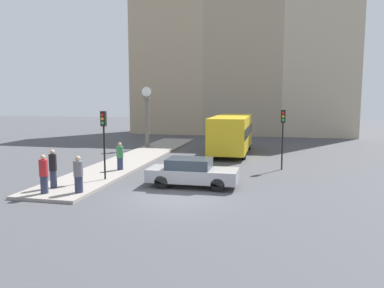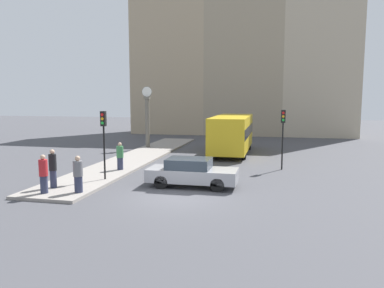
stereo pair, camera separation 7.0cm
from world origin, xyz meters
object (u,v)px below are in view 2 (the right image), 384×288
pedestrian_green_hoodie (120,156)px  pedestrian_black_jacket (53,168)px  sedan_car (192,172)px  pedestrian_grey_jacket (78,175)px  traffic_light_far (283,127)px  street_clock (147,118)px  traffic_light_near (104,131)px  pedestrian_red_top (44,174)px  bus_distant (232,132)px

pedestrian_green_hoodie → pedestrian_black_jacket: 4.91m
sedan_car → pedestrian_green_hoodie: pedestrian_green_hoodie is taller
pedestrian_grey_jacket → traffic_light_far: bearing=42.4°
sedan_car → street_clock: size_ratio=0.86×
traffic_light_far → traffic_light_near: bearing=-149.0°
sedan_car → pedestrian_green_hoodie: size_ratio=2.73×
traffic_light_near → pedestrian_red_top: traffic_light_near is taller
pedestrian_red_top → pedestrian_green_hoodie: pedestrian_red_top is taller
pedestrian_red_top → pedestrian_grey_jacket: pedestrian_red_top is taller
sedan_car → pedestrian_red_top: 6.72m
sedan_car → traffic_light_far: (4.34, 5.37, 1.87)m
bus_distant → pedestrian_grey_jacket: size_ratio=4.92×
pedestrian_red_top → traffic_light_near: bearing=67.1°
sedan_car → traffic_light_near: traffic_light_near is taller
traffic_light_near → sedan_car: bearing=-0.2°
pedestrian_grey_jacket → pedestrian_black_jacket: (-1.59, 0.54, 0.10)m
traffic_light_near → street_clock: bearing=99.3°
pedestrian_grey_jacket → pedestrian_black_jacket: size_ratio=0.91×
traffic_light_near → pedestrian_green_hoodie: traffic_light_near is taller
sedan_car → pedestrian_red_top: size_ratio=2.54×
pedestrian_grey_jacket → street_clock: bearing=97.9°
sedan_car → bus_distant: size_ratio=0.54×
sedan_car → pedestrian_green_hoodie: (-4.84, 2.57, 0.22)m
traffic_light_far → pedestrian_green_hoodie: bearing=-163.0°
bus_distant → street_clock: street_clock is taller
sedan_car → pedestrian_grey_jacket: 5.27m
traffic_light_far → pedestrian_black_jacket: (-10.45, -7.54, -1.53)m
sedan_car → street_clock: 14.12m
sedan_car → pedestrian_red_top: bearing=-151.8°
traffic_light_far → pedestrian_black_jacket: traffic_light_far is taller
pedestrian_green_hoodie → traffic_light_far: bearing=17.0°
bus_distant → traffic_light_near: size_ratio=2.31×
pedestrian_red_top → traffic_light_far: bearing=39.8°
traffic_light_near → pedestrian_red_top: bearing=-112.9°
street_clock → pedestrian_green_hoodie: street_clock is taller
pedestrian_red_top → pedestrian_black_jacket: (-0.19, 1.00, 0.05)m
street_clock → pedestrian_black_jacket: 14.61m
traffic_light_far → street_clock: size_ratio=0.71×
traffic_light_near → traffic_light_far: bearing=31.0°
bus_distant → pedestrian_red_top: 15.73m
pedestrian_green_hoodie → pedestrian_black_jacket: size_ratio=0.89×
bus_distant → pedestrian_black_jacket: bus_distant is taller
bus_distant → pedestrian_green_hoodie: bus_distant is taller
bus_distant → traffic_light_near: 12.30m
traffic_light_near → street_clock: (-2.03, 12.33, -0.06)m
bus_distant → traffic_light_near: (-5.22, -11.09, 1.01)m
traffic_light_far → pedestrian_grey_jacket: size_ratio=2.19×
pedestrian_green_hoodie → pedestrian_black_jacket: bearing=-105.0°
pedestrian_green_hoodie → pedestrian_grey_jacket: 5.29m
pedestrian_grey_jacket → bus_distant: bearing=69.5°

